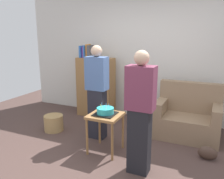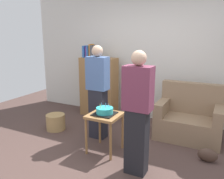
{
  "view_description": "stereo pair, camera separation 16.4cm",
  "coord_description": "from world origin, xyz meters",
  "px_view_note": "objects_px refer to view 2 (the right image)",
  "views": [
    {
      "loc": [
        1.28,
        -2.86,
        1.84
      ],
      "look_at": [
        -0.23,
        0.49,
        0.95
      ],
      "focal_mm": 38.12,
      "sensor_mm": 36.0,
      "label": 1
    },
    {
      "loc": [
        1.43,
        -2.79,
        1.84
      ],
      "look_at": [
        -0.23,
        0.49,
        0.95
      ],
      "focal_mm": 38.12,
      "sensor_mm": 36.0,
      "label": 2
    }
  ],
  "objects_px": {
    "bookshelf": "(99,86)",
    "wicker_basket": "(56,122)",
    "birthday_cake": "(105,111)",
    "person_blowing_candles": "(98,92)",
    "handbag": "(208,155)",
    "couch": "(189,119)",
    "person_holding_cake": "(137,113)",
    "side_table": "(105,120)"
  },
  "relations": [
    {
      "from": "bookshelf",
      "to": "wicker_basket",
      "type": "height_order",
      "value": "bookshelf"
    },
    {
      "from": "birthday_cake",
      "to": "person_blowing_candles",
      "type": "bearing_deg",
      "value": 130.93
    },
    {
      "from": "handbag",
      "to": "birthday_cake",
      "type": "bearing_deg",
      "value": -165.19
    },
    {
      "from": "couch",
      "to": "birthday_cake",
      "type": "height_order",
      "value": "couch"
    },
    {
      "from": "couch",
      "to": "wicker_basket",
      "type": "distance_m",
      "value": 2.49
    },
    {
      "from": "person_blowing_candles",
      "to": "handbag",
      "type": "relative_size",
      "value": 5.82
    },
    {
      "from": "birthday_cake",
      "to": "handbag",
      "type": "height_order",
      "value": "birthday_cake"
    },
    {
      "from": "person_blowing_candles",
      "to": "person_holding_cake",
      "type": "relative_size",
      "value": 1.0
    },
    {
      "from": "side_table",
      "to": "birthday_cake",
      "type": "distance_m",
      "value": 0.14
    },
    {
      "from": "couch",
      "to": "bookshelf",
      "type": "xyz_separation_m",
      "value": [
        -2.03,
        0.32,
        0.33
      ]
    },
    {
      "from": "person_blowing_candles",
      "to": "handbag",
      "type": "distance_m",
      "value": 1.98
    },
    {
      "from": "person_blowing_candles",
      "to": "person_holding_cake",
      "type": "height_order",
      "value": "same"
    },
    {
      "from": "bookshelf",
      "to": "person_holding_cake",
      "type": "xyz_separation_m",
      "value": [
        1.59,
        -1.76,
        0.16
      ]
    },
    {
      "from": "couch",
      "to": "person_blowing_candles",
      "type": "xyz_separation_m",
      "value": [
        -1.45,
        -0.71,
        0.49
      ]
    },
    {
      "from": "person_holding_cake",
      "to": "handbag",
      "type": "height_order",
      "value": "person_holding_cake"
    },
    {
      "from": "person_blowing_candles",
      "to": "birthday_cake",
      "type": "bearing_deg",
      "value": -62.56
    },
    {
      "from": "birthday_cake",
      "to": "handbag",
      "type": "bearing_deg",
      "value": 14.81
    },
    {
      "from": "side_table",
      "to": "birthday_cake",
      "type": "xyz_separation_m",
      "value": [
        -0.0,
        -0.0,
        0.14
      ]
    },
    {
      "from": "couch",
      "to": "person_blowing_candles",
      "type": "relative_size",
      "value": 0.67
    },
    {
      "from": "couch",
      "to": "bookshelf",
      "type": "bearing_deg",
      "value": 170.97
    },
    {
      "from": "person_holding_cake",
      "to": "handbag",
      "type": "distance_m",
      "value": 1.32
    },
    {
      "from": "person_blowing_candles",
      "to": "bookshelf",
      "type": "bearing_deg",
      "value": 106.01
    },
    {
      "from": "wicker_basket",
      "to": "person_holding_cake",
      "type": "bearing_deg",
      "value": -18.82
    },
    {
      "from": "birthday_cake",
      "to": "person_blowing_candles",
      "type": "xyz_separation_m",
      "value": [
        -0.35,
        0.41,
        0.17
      ]
    },
    {
      "from": "side_table",
      "to": "handbag",
      "type": "relative_size",
      "value": 2.19
    },
    {
      "from": "side_table",
      "to": "birthday_cake",
      "type": "relative_size",
      "value": 1.92
    },
    {
      "from": "bookshelf",
      "to": "side_table",
      "type": "relative_size",
      "value": 2.59
    },
    {
      "from": "couch",
      "to": "birthday_cake",
      "type": "xyz_separation_m",
      "value": [
        -1.09,
        -1.12,
        0.32
      ]
    },
    {
      "from": "person_blowing_candles",
      "to": "handbag",
      "type": "bearing_deg",
      "value": -13.91
    },
    {
      "from": "person_blowing_candles",
      "to": "wicker_basket",
      "type": "bearing_deg",
      "value": 171.53
    },
    {
      "from": "person_holding_cake",
      "to": "wicker_basket",
      "type": "height_order",
      "value": "person_holding_cake"
    },
    {
      "from": "wicker_basket",
      "to": "handbag",
      "type": "xyz_separation_m",
      "value": [
        2.74,
        0.07,
        -0.05
      ]
    },
    {
      "from": "bookshelf",
      "to": "handbag",
      "type": "xyz_separation_m",
      "value": [
        2.42,
        -1.05,
        -0.57
      ]
    },
    {
      "from": "bookshelf",
      "to": "handbag",
      "type": "bearing_deg",
      "value": -23.37
    },
    {
      "from": "bookshelf",
      "to": "couch",
      "type": "bearing_deg",
      "value": -9.03
    },
    {
      "from": "birthday_cake",
      "to": "couch",
      "type": "bearing_deg",
      "value": 45.54
    },
    {
      "from": "couch",
      "to": "wicker_basket",
      "type": "bearing_deg",
      "value": -161.46
    },
    {
      "from": "handbag",
      "to": "wicker_basket",
      "type": "bearing_deg",
      "value": -178.62
    },
    {
      "from": "bookshelf",
      "to": "side_table",
      "type": "height_order",
      "value": "bookshelf"
    },
    {
      "from": "person_blowing_candles",
      "to": "wicker_basket",
      "type": "relative_size",
      "value": 4.53
    },
    {
      "from": "person_blowing_candles",
      "to": "couch",
      "type": "bearing_deg",
      "value": 12.63
    },
    {
      "from": "bookshelf",
      "to": "wicker_basket",
      "type": "distance_m",
      "value": 1.27
    }
  ]
}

